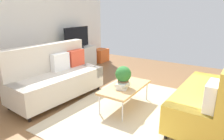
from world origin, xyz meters
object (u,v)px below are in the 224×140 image
vase_0 (62,49)px  bottle_1 (75,46)px  bottle_0 (73,45)px  table_book_0 (123,87)px  tv (77,38)px  storage_trunk (101,55)px  couch_beige (56,77)px  tv_console (77,58)px  coffee_table (125,88)px  couch_green (212,97)px  potted_plant (123,76)px  vase_1 (67,48)px

vase_0 → bottle_1: size_ratio=0.75×
bottle_0 → table_book_0: bearing=-119.6°
table_book_0 → vase_0: (1.05, 2.58, 0.27)m
tv → storage_trunk: bearing=-4.2°
couch_beige → vase_0: (1.31, 1.15, 0.26)m
couch_beige → table_book_0: size_ratio=8.18×
tv_console → vase_0: (-0.58, 0.05, 0.39)m
coffee_table → couch_green: bearing=-78.7°
storage_trunk → couch_beige: bearing=-161.6°
couch_beige → potted_plant: bearing=107.6°
potted_plant → table_book_0: 0.21m
vase_1 → bottle_1: size_ratio=0.77×
bottle_1 → bottle_0: bearing=180.0°
couch_beige → storage_trunk: size_ratio=3.78×
bottle_0 → vase_0: bearing=166.0°
tv → bottle_1: bearing=-169.3°
vase_0 → bottle_0: bearing=-14.0°
couch_green → potted_plant: couch_green is taller
tv → table_book_0: bearing=-123.0°
couch_green → potted_plant: (-0.34, 1.43, 0.19)m
couch_beige → storage_trunk: 3.16m
tv → couch_beige: bearing=-150.3°
couch_green → vase_1: (0.84, 3.98, 0.27)m
couch_green → coffee_table: 1.45m
bottle_1 → storage_trunk: bearing=-2.8°
coffee_table → bottle_1: 2.87m
tv → vase_0: (-0.58, 0.07, -0.24)m
storage_trunk → bottle_1: bottle_1 is taller
storage_trunk → table_book_0: (-2.73, -2.43, 0.22)m
coffee_table → bottle_0: size_ratio=4.59×
couch_green → bottle_1: couch_green is taller
coffee_table → vase_0: vase_0 is taller
tv_console → storage_trunk: tv_console is taller
potted_plant → vase_0: potted_plant is taller
bottle_0 → tv: bearing=5.2°
storage_trunk → tv_console: bearing=174.8°
table_book_0 → bottle_0: bottle_0 is taller
bottle_0 → storage_trunk: bearing=-2.6°
potted_plant → bottle_1: 2.86m
table_book_0 → bottle_1: (1.53, 2.49, 0.30)m
tv → table_book_0: size_ratio=4.17×
tv_console → vase_0: size_ratio=9.83×
couch_green → vase_1: size_ratio=13.33×
tv_console → bottle_0: (-0.22, -0.04, 0.44)m
bottle_0 → vase_1: bearing=151.9°
tv_console → tv: bearing=-90.0°
bottle_1 → table_book_0: bearing=-121.5°
couch_green → table_book_0: (-0.41, 1.41, -0.00)m
vase_0 → vase_1: 0.19m
vase_1 → couch_green: bearing=-101.9°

